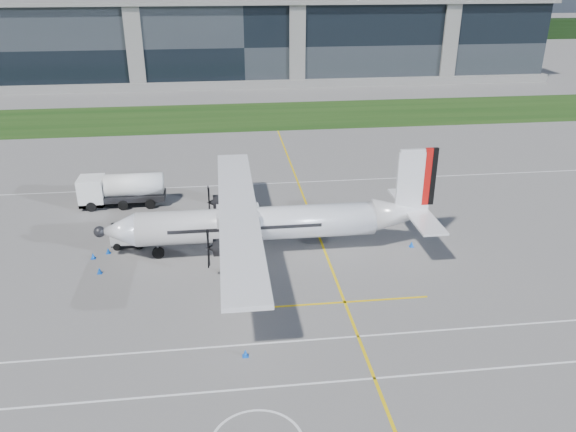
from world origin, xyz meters
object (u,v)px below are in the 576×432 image
at_px(turboprop_aircraft, 269,205).
at_px(safety_cone_nose_port, 99,270).
at_px(ground_crew_person, 180,231).
at_px(fuel_tanker_truck, 116,190).
at_px(safety_cone_portwing, 245,353).
at_px(safety_cone_nose_stbd, 108,251).
at_px(safety_cone_tail, 412,244).
at_px(safety_cone_fwd, 93,256).
at_px(baggage_tug, 129,235).
at_px(safety_cone_stbdwing, 235,189).

xyz_separation_m(turboprop_aircraft, safety_cone_nose_port, (-13.28, -1.96, -3.95)).
bearing_deg(turboprop_aircraft, ground_crew_person, 159.49).
height_order(fuel_tanker_truck, safety_cone_portwing, fuel_tanker_truck).
distance_m(fuel_tanker_truck, safety_cone_nose_stbd, 10.38).
bearing_deg(safety_cone_nose_port, turboprop_aircraft, 8.37).
xyz_separation_m(ground_crew_person, safety_cone_tail, (19.23, -3.27, -0.72)).
bearing_deg(fuel_tanker_truck, safety_cone_portwing, -65.65).
height_order(safety_cone_fwd, safety_cone_portwing, same).
bearing_deg(safety_cone_fwd, fuel_tanker_truck, 88.71).
distance_m(ground_crew_person, safety_cone_portwing, 16.75).
distance_m(turboprop_aircraft, safety_cone_fwd, 14.78).
bearing_deg(safety_cone_fwd, turboprop_aircraft, -2.21).
bearing_deg(baggage_tug, safety_cone_stbdwing, 50.51).
distance_m(turboprop_aircraft, safety_cone_nose_port, 14.00).
height_order(baggage_tug, safety_cone_tail, baggage_tug).
distance_m(safety_cone_fwd, safety_cone_tail, 26.11).
bearing_deg(safety_cone_fwd, safety_cone_stbdwing, 48.32).
bearing_deg(safety_cone_fwd, safety_cone_nose_stbd, 36.54).
bearing_deg(safety_cone_fwd, baggage_tug, 38.74).
bearing_deg(safety_cone_stbdwing, safety_cone_portwing, -90.69).
bearing_deg(safety_cone_stbdwing, safety_cone_fwd, -131.68).
bearing_deg(baggage_tug, fuel_tanker_truck, 104.70).
xyz_separation_m(fuel_tanker_truck, safety_cone_nose_port, (0.70, -13.55, -1.34)).
xyz_separation_m(safety_cone_stbdwing, safety_cone_portwing, (-0.32, -27.17, 0.00)).
xyz_separation_m(safety_cone_nose_stbd, safety_cone_tail, (25.04, -1.85, 0.00)).
distance_m(turboprop_aircraft, ground_crew_person, 8.51).
relative_size(turboprop_aircraft, fuel_tanker_truck, 3.30).
bearing_deg(baggage_tug, safety_cone_tail, -7.64).
bearing_deg(safety_cone_nose_stbd, turboprop_aircraft, -5.78).
relative_size(turboprop_aircraft, safety_cone_stbdwing, 56.06).
bearing_deg(safety_cone_tail, safety_cone_stbdwing, 134.75).
relative_size(safety_cone_portwing, safety_cone_nose_port, 1.00).
bearing_deg(safety_cone_nose_port, safety_cone_portwing, -47.06).
relative_size(turboprop_aircraft, safety_cone_portwing, 56.06).
height_order(fuel_tanker_truck, safety_cone_stbdwing, fuel_tanker_truck).
distance_m(baggage_tug, safety_cone_tail, 23.71).
distance_m(ground_crew_person, safety_cone_tail, 19.52).
bearing_deg(baggage_tug, safety_cone_nose_stbd, -139.83).
xyz_separation_m(baggage_tug, safety_cone_portwing, (8.92, -15.95, -0.66)).
bearing_deg(safety_cone_portwing, baggage_tug, 119.22).
distance_m(ground_crew_person, safety_cone_nose_port, 7.60).
bearing_deg(safety_cone_portwing, ground_crew_person, 106.15).
xyz_separation_m(fuel_tanker_truck, safety_cone_tail, (25.84, -12.11, -1.34)).
xyz_separation_m(ground_crew_person, safety_cone_fwd, (-6.87, -2.21, -0.72)).
bearing_deg(safety_cone_tail, fuel_tanker_truck, 154.90).
bearing_deg(ground_crew_person, baggage_tug, 124.24).
height_order(baggage_tug, safety_cone_nose_stbd, baggage_tug).
xyz_separation_m(fuel_tanker_truck, safety_cone_nose_stbd, (0.81, -10.26, -1.34)).
height_order(fuel_tanker_truck, safety_cone_tail, fuel_tanker_truck).
height_order(turboprop_aircraft, safety_cone_tail, turboprop_aircraft).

